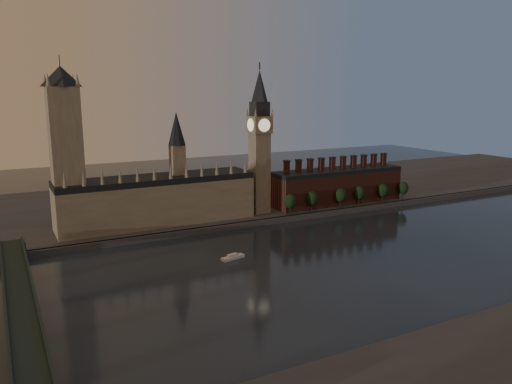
% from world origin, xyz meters
% --- Properties ---
extents(ground, '(900.00, 900.00, 0.00)m').
position_xyz_m(ground, '(0.00, 0.00, 0.00)').
color(ground, black).
rests_on(ground, ground).
extents(north_bank, '(900.00, 182.00, 4.00)m').
position_xyz_m(north_bank, '(0.00, 178.04, 2.00)').
color(north_bank, '#434448').
rests_on(north_bank, ground).
extents(palace_of_westminster, '(130.00, 30.30, 74.00)m').
position_xyz_m(palace_of_westminster, '(-64.41, 114.91, 21.63)').
color(palace_of_westminster, gray).
rests_on(palace_of_westminster, north_bank).
extents(victoria_tower, '(24.00, 24.00, 108.00)m').
position_xyz_m(victoria_tower, '(-120.00, 115.00, 59.09)').
color(victoria_tower, gray).
rests_on(victoria_tower, north_bank).
extents(big_ben, '(15.00, 15.00, 107.00)m').
position_xyz_m(big_ben, '(10.00, 110.00, 56.83)').
color(big_ben, gray).
rests_on(big_ben, north_bank).
extents(chimney_block, '(110.00, 25.00, 37.00)m').
position_xyz_m(chimney_block, '(80.00, 110.00, 17.82)').
color(chimney_block, '#5A2922').
rests_on(chimney_block, north_bank).
extents(embankment_tree_0, '(8.60, 8.60, 14.88)m').
position_xyz_m(embankment_tree_0, '(26.65, 94.21, 13.47)').
color(embankment_tree_0, black).
rests_on(embankment_tree_0, north_bank).
extents(embankment_tree_1, '(8.60, 8.60, 14.88)m').
position_xyz_m(embankment_tree_1, '(46.40, 95.35, 13.47)').
color(embankment_tree_1, black).
rests_on(embankment_tree_1, north_bank).
extents(embankment_tree_2, '(8.60, 8.60, 14.88)m').
position_xyz_m(embankment_tree_2, '(72.01, 94.55, 13.47)').
color(embankment_tree_2, black).
rests_on(embankment_tree_2, north_bank).
extents(embankment_tree_3, '(8.60, 8.60, 14.88)m').
position_xyz_m(embankment_tree_3, '(90.29, 94.98, 13.47)').
color(embankment_tree_3, black).
rests_on(embankment_tree_3, north_bank).
extents(embankment_tree_4, '(8.60, 8.60, 14.88)m').
position_xyz_m(embankment_tree_4, '(113.91, 94.55, 13.47)').
color(embankment_tree_4, black).
rests_on(embankment_tree_4, north_bank).
extents(embankment_tree_5, '(8.60, 8.60, 14.88)m').
position_xyz_m(embankment_tree_5, '(135.01, 93.81, 13.47)').
color(embankment_tree_5, black).
rests_on(embankment_tree_5, north_bank).
extents(westminster_bridge, '(14.00, 200.00, 11.55)m').
position_xyz_m(westminster_bridge, '(-155.00, -2.70, 7.44)').
color(westminster_bridge, black).
rests_on(westminster_bridge, ground).
extents(river_boat, '(14.60, 7.08, 2.81)m').
position_xyz_m(river_boat, '(-46.92, 35.37, 1.08)').
color(river_boat, silver).
rests_on(river_boat, ground).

